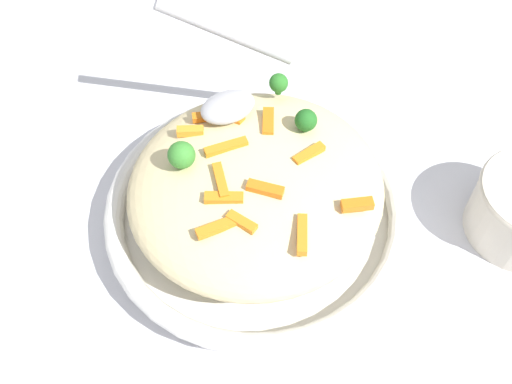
% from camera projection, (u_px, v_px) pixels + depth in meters
% --- Properties ---
extents(ground_plane, '(2.40, 2.40, 0.00)m').
position_uv_depth(ground_plane, '(256.00, 226.00, 0.64)').
color(ground_plane, silver).
extents(serving_bowl, '(0.31, 0.31, 0.04)m').
position_uv_depth(serving_bowl, '(256.00, 214.00, 0.62)').
color(serving_bowl, white).
rests_on(serving_bowl, ground_plane).
extents(pasta_mound, '(0.25, 0.24, 0.07)m').
position_uv_depth(pasta_mound, '(256.00, 187.00, 0.59)').
color(pasta_mound, beige).
rests_on(pasta_mound, serving_bowl).
extents(carrot_piece_0, '(0.03, 0.04, 0.01)m').
position_uv_depth(carrot_piece_0, '(303.00, 234.00, 0.52)').
color(carrot_piece_0, orange).
rests_on(carrot_piece_0, pasta_mound).
extents(carrot_piece_1, '(0.03, 0.02, 0.01)m').
position_uv_depth(carrot_piece_1, '(205.00, 117.00, 0.60)').
color(carrot_piece_1, orange).
rests_on(carrot_piece_1, pasta_mound).
extents(carrot_piece_2, '(0.04, 0.01, 0.01)m').
position_uv_depth(carrot_piece_2, '(226.00, 147.00, 0.57)').
color(carrot_piece_2, orange).
rests_on(carrot_piece_2, pasta_mound).
extents(carrot_piece_3, '(0.03, 0.01, 0.01)m').
position_uv_depth(carrot_piece_3, '(309.00, 154.00, 0.57)').
color(carrot_piece_3, orange).
rests_on(carrot_piece_3, pasta_mound).
extents(carrot_piece_4, '(0.02, 0.04, 0.01)m').
position_uv_depth(carrot_piece_4, '(219.00, 179.00, 0.55)').
color(carrot_piece_4, orange).
rests_on(carrot_piece_4, pasta_mound).
extents(carrot_piece_5, '(0.03, 0.03, 0.01)m').
position_uv_depth(carrot_piece_5, '(268.00, 122.00, 0.59)').
color(carrot_piece_5, orange).
rests_on(carrot_piece_5, pasta_mound).
extents(carrot_piece_6, '(0.04, 0.01, 0.01)m').
position_uv_depth(carrot_piece_6, '(217.00, 227.00, 0.52)').
color(carrot_piece_6, orange).
rests_on(carrot_piece_6, pasta_mound).
extents(carrot_piece_7, '(0.04, 0.03, 0.01)m').
position_uv_depth(carrot_piece_7, '(224.00, 198.00, 0.54)').
color(carrot_piece_7, orange).
rests_on(carrot_piece_7, pasta_mound).
extents(carrot_piece_8, '(0.03, 0.03, 0.01)m').
position_uv_depth(carrot_piece_8, '(265.00, 189.00, 0.54)').
color(carrot_piece_8, orange).
rests_on(carrot_piece_8, pasta_mound).
extents(carrot_piece_9, '(0.03, 0.02, 0.01)m').
position_uv_depth(carrot_piece_9, '(190.00, 131.00, 0.59)').
color(carrot_piece_9, orange).
rests_on(carrot_piece_9, pasta_mound).
extents(carrot_piece_10, '(0.02, 0.03, 0.01)m').
position_uv_depth(carrot_piece_10, '(242.00, 222.00, 0.53)').
color(carrot_piece_10, orange).
rests_on(carrot_piece_10, pasta_mound).
extents(carrot_piece_11, '(0.03, 0.02, 0.01)m').
position_uv_depth(carrot_piece_11, '(357.00, 205.00, 0.54)').
color(carrot_piece_11, orange).
rests_on(carrot_piece_11, pasta_mound).
extents(carrot_piece_12, '(0.02, 0.03, 0.01)m').
position_uv_depth(carrot_piece_12, '(231.00, 116.00, 0.60)').
color(carrot_piece_12, orange).
rests_on(carrot_piece_12, pasta_mound).
extents(broccoli_floret_0, '(0.03, 0.03, 0.03)m').
position_uv_depth(broccoli_floret_0, '(182.00, 155.00, 0.55)').
color(broccoli_floret_0, '#377928').
rests_on(broccoli_floret_0, pasta_mound).
extents(broccoli_floret_1, '(0.02, 0.02, 0.03)m').
position_uv_depth(broccoli_floret_1, '(306.00, 120.00, 0.58)').
color(broccoli_floret_1, '#205B1C').
rests_on(broccoli_floret_1, pasta_mound).
extents(broccoli_floret_2, '(0.02, 0.02, 0.02)m').
position_uv_depth(broccoli_floret_2, '(279.00, 83.00, 0.61)').
color(broccoli_floret_2, '#296820').
rests_on(broccoli_floret_2, pasta_mound).
extents(serving_spoon, '(0.13, 0.11, 0.09)m').
position_uv_depth(serving_spoon, '(227.00, 81.00, 0.60)').
color(serving_spoon, '#B7B7BC').
rests_on(serving_spoon, pasta_mound).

